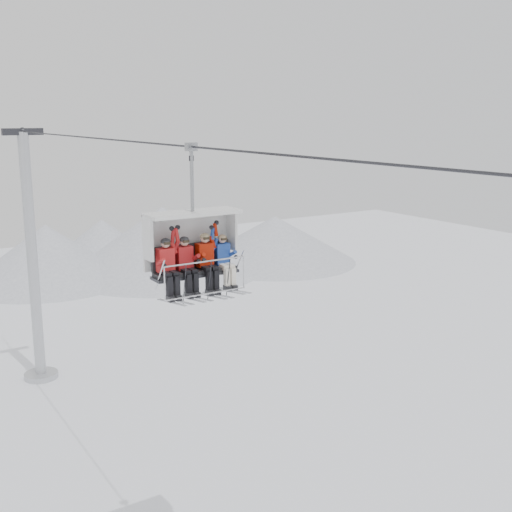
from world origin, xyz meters
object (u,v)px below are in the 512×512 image
lift_tower_right (34,276)px  chairlift_carrier (191,242)px  skier_far_right (224,259)px  skier_center_left (186,263)px  skier_center_right (206,260)px  skier_far_left (167,265)px

lift_tower_right → chairlift_carrier: 19.33m
lift_tower_right → skier_far_right: 19.52m
chairlift_carrier → skier_center_left: 0.66m
skier_center_left → skier_center_right: 0.62m
chairlift_carrier → skier_far_left: chairlift_carrier is taller
skier_far_left → lift_tower_right: bearing=87.4°
chairlift_carrier → lift_tower_right: bearing=90.0°
chairlift_carrier → skier_far_right: (0.85, -0.31, -0.52)m
chairlift_carrier → skier_center_right: (0.30, -0.30, -0.48)m
lift_tower_right → chairlift_carrier: bearing=-90.0°
chairlift_carrier → skier_far_right: bearing=-20.3°
skier_far_left → skier_center_right: 1.17m
lift_tower_right → skier_far_right: lift_tower_right is taller
chairlift_carrier → skier_far_right: chairlift_carrier is taller
lift_tower_right → skier_center_right: 19.51m
skier_far_right → skier_far_left: bearing=179.7°
lift_tower_right → skier_far_left: bearing=-92.6°
skier_far_right → chairlift_carrier: bearing=159.7°
chairlift_carrier → skier_far_left: size_ratio=2.31×
lift_tower_right → skier_far_left: lift_tower_right is taller
skier_far_right → skier_center_left: bearing=179.6°
skier_center_left → skier_center_right: bearing=0.3°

